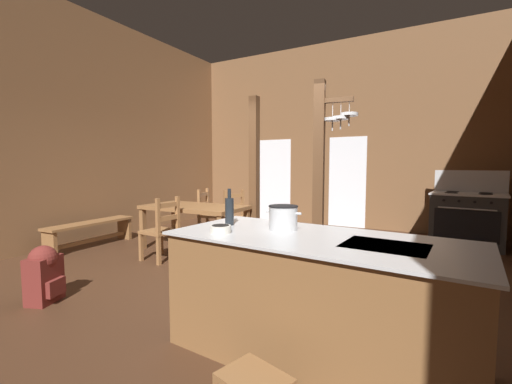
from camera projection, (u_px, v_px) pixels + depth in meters
ground_plane at (234, 282)px, 4.21m from camera, size 7.71×9.19×0.10m
wall_back at (334, 135)px, 7.74m from camera, size 7.71×0.14×4.21m
wall_left at (62, 125)px, 5.75m from camera, size 0.14×9.19×4.21m
glazed_door_back_left at (272, 180)px, 8.52m from camera, size 1.00×0.01×2.05m
glazed_panel_back_right at (347, 182)px, 7.60m from camera, size 0.84×0.01×2.05m
kitchen_island at (316, 298)px, 2.44m from camera, size 2.22×1.10×0.90m
stove_range at (467, 219)px, 5.83m from camera, size 1.22×0.92×1.32m
support_post_with_pot_rack at (322, 166)px, 4.56m from camera, size 0.59×0.29×2.56m
support_post_center at (254, 173)px, 5.66m from camera, size 0.14×0.14×2.56m
dining_table at (194, 211)px, 5.59m from camera, size 1.72×0.94×0.74m
ladderback_chair_near_window at (162, 230)px, 4.94m from camera, size 0.46×0.46×0.95m
ladderback_chair_by_post at (238, 217)px, 6.20m from camera, size 0.59×0.59×0.95m
ladderback_chair_at_table_end at (210, 214)px, 6.55m from camera, size 0.53×0.53×0.95m
bench_along_left_wall at (91, 229)px, 5.75m from camera, size 0.43×1.57×0.44m
backpack at (44, 273)px, 3.43m from camera, size 0.37×0.38×0.60m
stockpot_on_counter at (283, 218)px, 2.66m from camera, size 0.31×0.23×0.20m
mixing_bowl_on_counter at (220, 229)px, 2.55m from camera, size 0.16×0.16×0.06m
bottle_tall_on_counter at (229, 211)px, 2.87m from camera, size 0.08×0.08×0.32m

